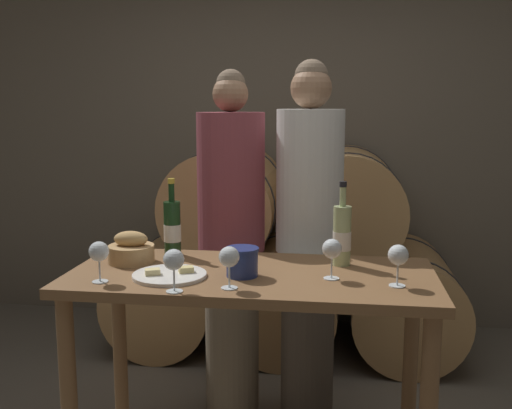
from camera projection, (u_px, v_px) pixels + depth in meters
stone_wall_back at (294, 102)px, 4.28m from camera, size 10.00×0.12×3.20m
barrel_stack at (285, 259)px, 3.89m from camera, size 2.23×0.91×1.31m
tasting_table at (251, 308)px, 2.39m from camera, size 1.44×0.65×0.92m
person_left at (232, 243)px, 3.00m from camera, size 0.33×0.33×1.75m
person_right at (309, 240)px, 2.94m from camera, size 0.33×0.33×1.79m
wine_bottle_red at (172, 228)px, 2.62m from camera, size 0.08×0.08×0.34m
wine_bottle_white at (342, 235)px, 2.45m from camera, size 0.08×0.08×0.35m
blue_crock at (242, 261)px, 2.30m from camera, size 0.13×0.13×0.11m
bread_basket at (131, 250)px, 2.50m from camera, size 0.19×0.19×0.13m
cheese_plate at (170, 275)px, 2.30m from camera, size 0.28×0.28×0.04m
wine_glass_far_left at (99, 253)px, 2.21m from camera, size 0.08×0.08×0.16m
wine_glass_left at (174, 261)px, 2.09m from camera, size 0.08×0.08×0.16m
wine_glass_center at (229, 258)px, 2.13m from camera, size 0.08×0.08×0.16m
wine_glass_right at (332, 250)px, 2.25m from camera, size 0.08×0.08×0.16m
wine_glass_far_right at (398, 256)px, 2.16m from camera, size 0.08×0.08×0.16m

